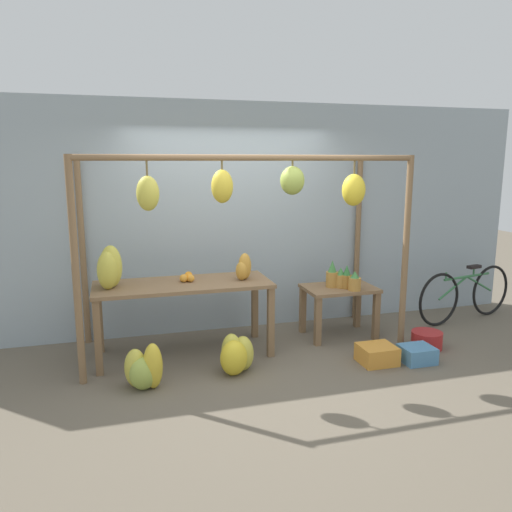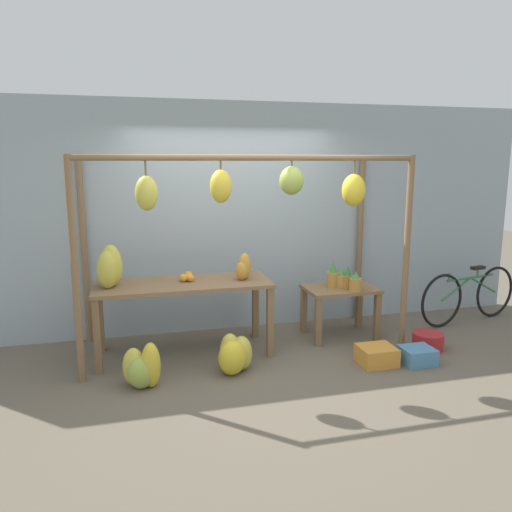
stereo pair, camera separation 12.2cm
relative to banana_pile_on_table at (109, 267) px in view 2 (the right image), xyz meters
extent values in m
plane|color=#665B4C|center=(1.43, -0.63, -1.02)|extent=(20.00, 20.00, 0.00)
cube|color=#99A8B2|center=(1.43, 0.75, 0.38)|extent=(8.00, 0.08, 2.80)
cylinder|color=brown|center=(-0.29, -0.47, 0.06)|extent=(0.07, 0.07, 2.16)
cylinder|color=brown|center=(3.15, -0.47, 0.06)|extent=(0.07, 0.07, 2.16)
cylinder|color=brown|center=(-0.29, 0.66, 0.06)|extent=(0.07, 0.07, 2.16)
cylinder|color=brown|center=(3.15, 0.66, 0.06)|extent=(0.07, 0.07, 2.16)
cylinder|color=brown|center=(1.43, -0.47, 1.11)|extent=(3.45, 0.06, 0.06)
cylinder|color=brown|center=(0.39, -0.47, 1.01)|extent=(0.02, 0.02, 0.13)
ellipsoid|color=gold|center=(0.39, -0.47, 0.78)|extent=(0.21, 0.19, 0.33)
cylinder|color=brown|center=(1.09, -0.47, 1.04)|extent=(0.02, 0.02, 0.08)
ellipsoid|color=gold|center=(1.09, -0.47, 0.84)|extent=(0.21, 0.19, 0.32)
cylinder|color=brown|center=(1.81, -0.47, 1.06)|extent=(0.02, 0.02, 0.05)
ellipsoid|color=#9EB247|center=(1.81, -0.47, 0.89)|extent=(0.25, 0.22, 0.29)
cylinder|color=brown|center=(2.49, -0.47, 1.02)|extent=(0.02, 0.02, 0.13)
ellipsoid|color=yellow|center=(2.49, -0.47, 0.78)|extent=(0.25, 0.22, 0.33)
cube|color=brown|center=(0.75, 0.00, -0.23)|extent=(1.88, 0.74, 0.04)
cube|color=brown|center=(-0.14, -0.32, -0.63)|extent=(0.07, 0.07, 0.77)
cube|color=brown|center=(1.64, -0.32, -0.63)|extent=(0.07, 0.07, 0.77)
cube|color=brown|center=(-0.14, 0.31, -0.63)|extent=(0.07, 0.07, 0.77)
cube|color=brown|center=(1.64, 0.31, -0.63)|extent=(0.07, 0.07, 0.77)
cube|color=brown|center=(2.63, 0.08, -0.42)|extent=(0.85, 0.58, 0.04)
cube|color=brown|center=(2.26, -0.16, -0.73)|extent=(0.07, 0.07, 0.57)
cube|color=brown|center=(3.00, -0.16, -0.73)|extent=(0.07, 0.07, 0.57)
cube|color=brown|center=(2.26, 0.31, -0.73)|extent=(0.07, 0.07, 0.57)
cube|color=brown|center=(3.00, 0.31, -0.73)|extent=(0.07, 0.07, 0.57)
ellipsoid|color=gold|center=(0.02, 0.01, 0.01)|extent=(0.25, 0.28, 0.44)
ellipsoid|color=#9EB247|center=(-0.01, 0.07, -0.01)|extent=(0.28, 0.28, 0.40)
ellipsoid|color=gold|center=(-0.02, -0.07, -0.01)|extent=(0.29, 0.29, 0.39)
sphere|color=orange|center=(0.76, 0.03, -0.17)|extent=(0.07, 0.07, 0.07)
sphere|color=orange|center=(0.82, 0.04, -0.17)|extent=(0.08, 0.08, 0.08)
sphere|color=orange|center=(0.84, 0.01, -0.17)|extent=(0.08, 0.08, 0.08)
sphere|color=orange|center=(0.77, 0.05, -0.17)|extent=(0.08, 0.08, 0.08)
sphere|color=orange|center=(0.82, 0.03, -0.16)|extent=(0.09, 0.09, 0.09)
sphere|color=orange|center=(0.81, 0.07, -0.17)|extent=(0.07, 0.07, 0.07)
sphere|color=orange|center=(0.76, 0.02, -0.16)|extent=(0.09, 0.09, 0.09)
sphere|color=orange|center=(0.83, 0.13, -0.16)|extent=(0.09, 0.09, 0.09)
sphere|color=orange|center=(0.80, 0.05, -0.17)|extent=(0.08, 0.08, 0.08)
cylinder|color=#A3702D|center=(2.68, 0.00, -0.32)|extent=(0.13, 0.13, 0.16)
cone|color=#337538|center=(2.68, 0.00, -0.19)|extent=(0.09, 0.09, 0.12)
cylinder|color=#B27F38|center=(2.63, 0.05, -0.33)|extent=(0.14, 0.14, 0.15)
cone|color=#428442|center=(2.63, 0.05, -0.21)|extent=(0.09, 0.09, 0.09)
cylinder|color=#B27F38|center=(2.54, 0.10, -0.31)|extent=(0.15, 0.15, 0.18)
cone|color=#428442|center=(2.54, 0.10, -0.15)|extent=(0.10, 0.10, 0.14)
cylinder|color=#B27F38|center=(2.73, -0.12, -0.33)|extent=(0.15, 0.15, 0.15)
cone|color=#428442|center=(2.73, -0.12, -0.21)|extent=(0.10, 0.10, 0.08)
ellipsoid|color=gold|center=(0.35, -0.76, -0.80)|extent=(0.20, 0.22, 0.44)
ellipsoid|color=gold|center=(0.20, -0.69, -0.83)|extent=(0.29, 0.28, 0.37)
ellipsoid|color=#9EB247|center=(0.26, -0.76, -0.86)|extent=(0.35, 0.34, 0.31)
ellipsoid|color=gold|center=(1.26, -0.59, -0.84)|extent=(0.23, 0.25, 0.36)
ellipsoid|color=gold|center=(1.15, -0.58, -0.82)|extent=(0.29, 0.29, 0.39)
ellipsoid|color=yellow|center=(1.14, -0.68, -0.84)|extent=(0.36, 0.34, 0.35)
cube|color=orange|center=(2.66, -0.81, -0.92)|extent=(0.37, 0.33, 0.19)
cylinder|color=#AD2323|center=(3.43, -0.58, -0.92)|extent=(0.35, 0.35, 0.19)
torus|color=black|center=(4.99, 0.27, -0.67)|extent=(0.69, 0.18, 0.70)
torus|color=black|center=(4.02, 0.06, -0.67)|extent=(0.69, 0.18, 0.70)
cylinder|color=#337042|center=(4.51, 0.16, -0.42)|extent=(0.83, 0.21, 0.03)
cylinder|color=#337042|center=(4.75, 0.22, -0.54)|extent=(0.50, 0.13, 0.27)
cylinder|color=#337042|center=(4.27, 0.11, -0.54)|extent=(0.50, 0.13, 0.27)
cylinder|color=#337042|center=(4.63, 0.19, -0.37)|extent=(0.02, 0.02, 0.10)
cube|color=black|center=(4.63, 0.19, -0.30)|extent=(0.21, 0.12, 0.04)
cylinder|color=#337042|center=(4.12, 0.08, -0.37)|extent=(0.02, 0.02, 0.10)
ellipsoid|color=gold|center=(1.39, -0.06, -0.10)|extent=(0.16, 0.18, 0.21)
ellipsoid|color=gold|center=(1.43, -0.03, -0.06)|extent=(0.21, 0.21, 0.29)
cube|color=#4C84B2|center=(3.08, -0.90, -0.93)|extent=(0.33, 0.30, 0.17)
camera|label=1|loc=(0.08, -5.23, 1.08)|focal=35.00mm
camera|label=2|loc=(0.20, -5.26, 1.08)|focal=35.00mm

